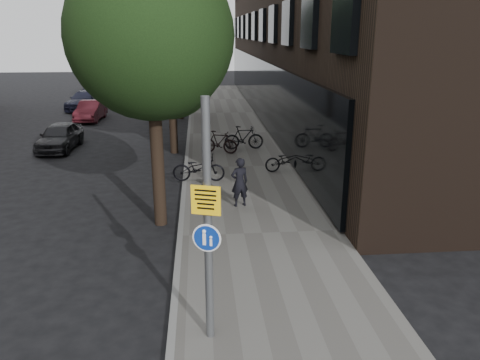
{
  "coord_description": "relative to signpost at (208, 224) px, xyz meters",
  "views": [
    {
      "loc": [
        -1.38,
        -8.41,
        5.43
      ],
      "look_at": [
        -0.45,
        2.29,
        2.0
      ],
      "focal_mm": 35.0,
      "sensor_mm": 36.0,
      "label": 1
    }
  ],
  "objects": [
    {
      "name": "signpost",
      "position": [
        0.0,
        0.0,
        0.0
      ],
      "size": [
        0.49,
        0.18,
        4.35
      ],
      "rotation": [
        0.0,
        0.0,
        -0.31
      ],
      "color": "#595B5E",
      "rests_on": "sidewalk"
    },
    {
      "name": "parked_car_near",
      "position": [
        -6.77,
        15.22,
        -1.68
      ],
      "size": [
        1.66,
        3.81,
        1.28
      ],
      "primitive_type": "imported",
      "rotation": [
        0.0,
        0.0,
        -0.04
      ],
      "color": "black",
      "rests_on": "ground"
    },
    {
      "name": "sidewalk",
      "position": [
        1.54,
        11.11,
        -2.26
      ],
      "size": [
        4.5,
        60.0,
        0.12
      ],
      "primitive_type": "cube",
      "color": "#5E5B57",
      "rests_on": "ground"
    },
    {
      "name": "curb_edge",
      "position": [
        -0.71,
        11.11,
        -2.25
      ],
      "size": [
        0.15,
        60.0,
        0.13
      ],
      "primitive_type": "cube",
      "color": "slate",
      "rests_on": "ground"
    },
    {
      "name": "pedestrian",
      "position": [
        1.1,
        6.59,
        -1.41
      ],
      "size": [
        0.66,
        0.53,
        1.57
      ],
      "primitive_type": "imported",
      "rotation": [
        0.0,
        0.0,
        3.44
      ],
      "color": "black",
      "rests_on": "sidewalk"
    },
    {
      "name": "parked_car_far",
      "position": [
        -8.33,
        27.58,
        -1.66
      ],
      "size": [
        2.34,
        4.7,
        1.31
      ],
      "primitive_type": "imported",
      "rotation": [
        0.0,
        0.0,
        -0.12
      ],
      "color": "black",
      "rests_on": "ground"
    },
    {
      "name": "parked_car_mid",
      "position": [
        -6.96,
        22.95,
        -1.7
      ],
      "size": [
        1.45,
        3.79,
        1.23
      ],
      "primitive_type": "imported",
      "rotation": [
        0.0,
        0.0,
        -0.04
      ],
      "color": "maroon",
      "rests_on": "ground"
    },
    {
      "name": "parked_bike_facade_near",
      "position": [
        3.29,
        10.23,
        -1.74
      ],
      "size": [
        1.79,
        0.75,
        0.92
      ],
      "primitive_type": "imported",
      "rotation": [
        0.0,
        0.0,
        1.65
      ],
      "color": "black",
      "rests_on": "sidewalk"
    },
    {
      "name": "street_tree_mid",
      "position": [
        -1.24,
        14.25,
        2.8
      ],
      "size": [
        5.0,
        5.0,
        7.8
      ],
      "color": "black",
      "rests_on": "ground"
    },
    {
      "name": "street_tree_near",
      "position": [
        -1.24,
        5.75,
        2.79
      ],
      "size": [
        4.4,
        4.4,
        7.5
      ],
      "color": "black",
      "rests_on": "ground"
    },
    {
      "name": "parked_bike_curb_far",
      "position": [
        0.76,
        13.39,
        -1.68
      ],
      "size": [
        1.77,
        1.04,
        1.03
      ],
      "primitive_type": "imported",
      "rotation": [
        0.0,
        0.0,
        1.22
      ],
      "color": "black",
      "rests_on": "sidewalk"
    },
    {
      "name": "ground",
      "position": [
        1.29,
        1.11,
        -2.32
      ],
      "size": [
        120.0,
        120.0,
        0.0
      ],
      "primitive_type": "plane",
      "color": "black",
      "rests_on": "ground"
    },
    {
      "name": "street_tree_far",
      "position": [
        -1.24,
        23.25,
        2.8
      ],
      "size": [
        5.0,
        5.0,
        7.8
      ],
      "color": "black",
      "rests_on": "ground"
    },
    {
      "name": "parked_bike_curb_near",
      "position": [
        -0.17,
        9.28,
        -1.7
      ],
      "size": [
        1.95,
        0.8,
        1.0
      ],
      "primitive_type": "imported",
      "rotation": [
        0.0,
        0.0,
        1.5
      ],
      "color": "black",
      "rests_on": "sidewalk"
    },
    {
      "name": "parked_bike_facade_far",
      "position": [
        1.95,
        14.04,
        -1.65
      ],
      "size": [
        1.86,
        0.59,
        1.1
      ],
      "primitive_type": "imported",
      "rotation": [
        0.0,
        0.0,
        1.61
      ],
      "color": "black",
      "rests_on": "sidewalk"
    }
  ]
}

